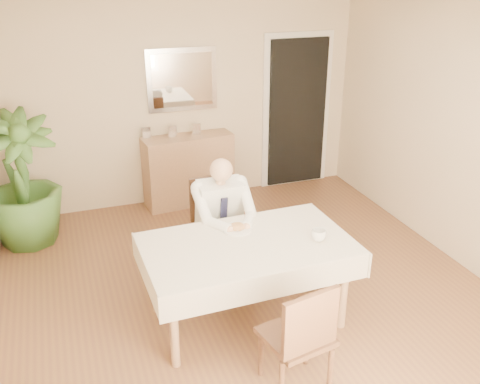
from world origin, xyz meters
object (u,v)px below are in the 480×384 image
object	(u,v)px
seated_man	(225,219)
potted_palm	(21,180)
dining_table	(247,252)
sideboard	(189,170)
coffee_mug	(319,235)
chair_far	(216,220)
chair_near	(302,335)

from	to	relation	value
seated_man	potted_palm	size ratio (longest dim) A/B	0.85
dining_table	sideboard	distance (m)	2.56
coffee_mug	sideboard	world-z (taller)	sideboard
dining_table	coffee_mug	bearing A→B (deg)	-16.85
dining_table	potted_palm	bearing A→B (deg)	128.84
dining_table	coffee_mug	distance (m)	0.60
dining_table	chair_far	distance (m)	0.90
chair_far	seated_man	xyz separation A→B (m)	(0.00, -0.29, 0.15)
chair_far	sideboard	bearing A→B (deg)	82.73
chair_far	seated_man	world-z (taller)	seated_man
coffee_mug	potted_palm	size ratio (longest dim) A/B	0.08
chair_near	potted_palm	size ratio (longest dim) A/B	0.63
chair_near	potted_palm	distance (m)	3.58
chair_far	seated_man	distance (m)	0.33
coffee_mug	potted_palm	bearing A→B (deg)	136.01
dining_table	chair_far	world-z (taller)	chair_far
chair_near	coffee_mug	bearing A→B (deg)	45.79
coffee_mug	sideboard	size ratio (longest dim) A/B	0.11
chair_far	potted_palm	size ratio (longest dim) A/B	0.66
dining_table	chair_near	bearing A→B (deg)	-88.44
chair_near	sideboard	xyz separation A→B (m)	(0.10, 3.50, -0.08)
dining_table	potted_palm	distance (m)	2.77
sideboard	potted_palm	bearing A→B (deg)	-173.39
dining_table	potted_palm	world-z (taller)	potted_palm
seated_man	sideboard	xyz separation A→B (m)	(0.15, 1.95, -0.25)
coffee_mug	chair_near	bearing A→B (deg)	-123.16
seated_man	chair_near	bearing A→B (deg)	-88.20
chair_near	coffee_mug	xyz separation A→B (m)	(0.52, 0.79, 0.28)
sideboard	potted_palm	distance (m)	2.00
seated_man	potted_palm	distance (m)	2.35
dining_table	chair_near	size ratio (longest dim) A/B	1.88
dining_table	seated_man	distance (m)	0.59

